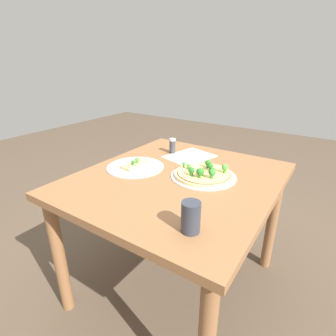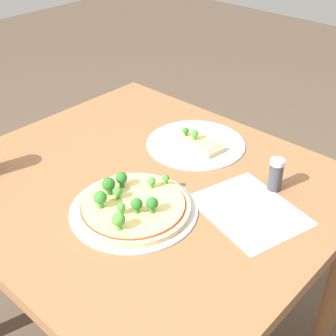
# 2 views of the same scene
# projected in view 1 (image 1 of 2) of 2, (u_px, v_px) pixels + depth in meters

# --- Properties ---
(ground_plane) EXTENTS (8.00, 8.00, 0.00)m
(ground_plane) POSITION_uv_depth(u_px,v_px,m) (176.00, 283.00, 1.56)
(ground_plane) COLOR brown
(dining_table) EXTENTS (1.02, 0.92, 0.70)m
(dining_table) POSITION_uv_depth(u_px,v_px,m) (177.00, 194.00, 1.33)
(dining_table) COLOR brown
(dining_table) RESTS_ON ground_plane
(pizza_tray_whole) EXTENTS (0.32, 0.32, 0.07)m
(pizza_tray_whole) POSITION_uv_depth(u_px,v_px,m) (204.00, 174.00, 1.28)
(pizza_tray_whole) COLOR #B7B7BC
(pizza_tray_whole) RESTS_ON dining_table
(pizza_tray_slice) EXTENTS (0.30, 0.30, 0.06)m
(pizza_tray_slice) POSITION_uv_depth(u_px,v_px,m) (136.00, 166.00, 1.40)
(pizza_tray_slice) COLOR #B7B7BC
(pizza_tray_slice) RESTS_ON dining_table
(drinking_cup) EXTENTS (0.07, 0.07, 0.11)m
(drinking_cup) POSITION_uv_depth(u_px,v_px,m) (191.00, 217.00, 0.86)
(drinking_cup) COLOR #2D333D
(drinking_cup) RESTS_ON dining_table
(condiment_shaker) EXTENTS (0.04, 0.04, 0.09)m
(condiment_shaker) POSITION_uv_depth(u_px,v_px,m) (172.00, 146.00, 1.60)
(condiment_shaker) COLOR #333338
(condiment_shaker) RESTS_ON dining_table
(paper_menu) EXTENTS (0.31, 0.28, 0.00)m
(paper_menu) POSITION_uv_depth(u_px,v_px,m) (190.00, 156.00, 1.56)
(paper_menu) COLOR white
(paper_menu) RESTS_ON dining_table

